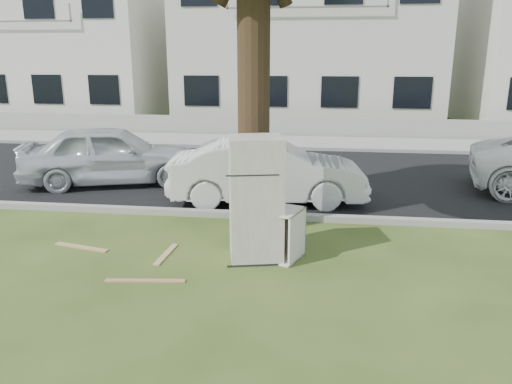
# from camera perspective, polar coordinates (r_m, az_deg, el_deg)

# --- Properties ---
(ground) EXTENTS (120.00, 120.00, 0.00)m
(ground) POSITION_cam_1_polar(r_m,az_deg,el_deg) (7.20, 0.98, -9.31)
(ground) COLOR #354719
(road) EXTENTS (120.00, 7.00, 0.01)m
(road) POSITION_cam_1_polar(r_m,az_deg,el_deg) (12.87, 4.05, 1.90)
(road) COLOR black
(road) RESTS_ON ground
(kerb_near) EXTENTS (120.00, 0.18, 0.12)m
(kerb_near) POSITION_cam_1_polar(r_m,az_deg,el_deg) (9.47, 2.68, -3.13)
(kerb_near) COLOR gray
(kerb_near) RESTS_ON ground
(kerb_far) EXTENTS (120.00, 0.18, 0.12)m
(kerb_far) POSITION_cam_1_polar(r_m,az_deg,el_deg) (16.34, 4.84, 4.78)
(kerb_far) COLOR gray
(kerb_far) RESTS_ON ground
(sidewalk) EXTENTS (120.00, 2.80, 0.01)m
(sidewalk) POSITION_cam_1_polar(r_m,az_deg,el_deg) (17.77, 5.07, 5.65)
(sidewalk) COLOR gray
(sidewalk) RESTS_ON ground
(low_wall) EXTENTS (120.00, 0.15, 0.70)m
(low_wall) POSITION_cam_1_polar(r_m,az_deg,el_deg) (19.29, 5.32, 7.46)
(low_wall) COLOR gray
(low_wall) RESTS_ON ground
(townhouse_left) EXTENTS (10.20, 8.16, 7.04)m
(townhouse_left) POSITION_cam_1_polar(r_m,az_deg,el_deg) (27.17, -21.23, 15.54)
(townhouse_left) COLOR silver
(townhouse_left) RESTS_ON ground
(townhouse_center) EXTENTS (11.22, 8.16, 7.44)m
(townhouse_center) POSITION_cam_1_polar(r_m,az_deg,el_deg) (24.01, 6.04, 17.08)
(townhouse_center) COLOR beige
(townhouse_center) RESTS_ON ground
(fridge) EXTENTS (0.91, 0.87, 1.87)m
(fridge) POSITION_cam_1_polar(r_m,az_deg,el_deg) (7.43, -0.01, -0.80)
(fridge) COLOR beige
(fridge) RESTS_ON ground
(cabinet) EXTENTS (1.14, 0.92, 0.77)m
(cabinet) POSITION_cam_1_polar(r_m,az_deg,el_deg) (7.70, 1.42, -4.52)
(cabinet) COLOR beige
(cabinet) RESTS_ON ground
(plank_a) EXTENTS (1.11, 0.22, 0.02)m
(plank_a) POSITION_cam_1_polar(r_m,az_deg,el_deg) (7.13, -12.56, -9.87)
(plank_a) COLOR #AD8154
(plank_a) RESTS_ON ground
(plank_b) EXTENTS (0.98, 0.32, 0.02)m
(plank_b) POSITION_cam_1_polar(r_m,az_deg,el_deg) (8.57, -19.33, -5.96)
(plank_b) COLOR tan
(plank_b) RESTS_ON ground
(plank_c) EXTENTS (0.15, 0.85, 0.02)m
(plank_c) POSITION_cam_1_polar(r_m,az_deg,el_deg) (7.95, -10.24, -7.01)
(plank_c) COLOR tan
(plank_c) RESTS_ON ground
(car_center) EXTENTS (4.21, 1.91, 1.34)m
(car_center) POSITION_cam_1_polar(r_m,az_deg,el_deg) (10.38, 1.31, 2.39)
(car_center) COLOR silver
(car_center) RESTS_ON ground
(car_left) EXTENTS (4.46, 2.84, 1.41)m
(car_left) POSITION_cam_1_polar(r_m,az_deg,el_deg) (12.40, -16.17, 4.12)
(car_left) COLOR silver
(car_left) RESTS_ON ground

